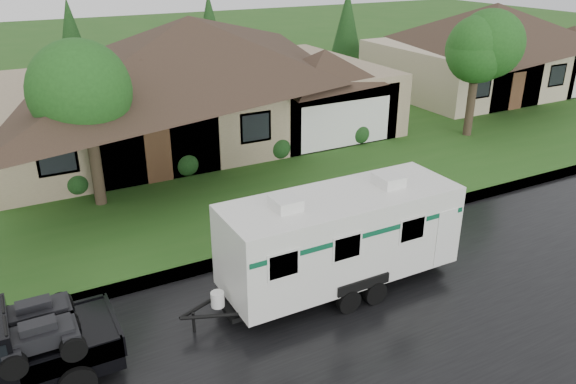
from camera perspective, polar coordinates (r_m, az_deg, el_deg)
name	(u,v)px	position (r m, az deg, el deg)	size (l,w,h in m)	color
ground	(302,289)	(15.52, 1.43, -9.86)	(140.00, 140.00, 0.00)	#26551A
road	(342,330)	(14.13, 5.56, -13.74)	(140.00, 8.00, 0.01)	black
curb	(266,251)	(17.18, -2.29, -6.00)	(140.00, 0.50, 0.15)	gray
lawn	(150,137)	(28.30, -13.81, 5.47)	(140.00, 26.00, 0.15)	#26551A
house_main	(199,64)	(27.00, -9.07, 12.72)	(19.44, 10.80, 6.90)	gray
house_neighbor	(498,38)	(38.81, 20.55, 14.41)	(15.12, 9.72, 6.45)	#BCAD8C
tree_left_green	(85,93)	(19.93, -19.89, 9.40)	(3.47, 3.47, 5.74)	#382B1E
tree_right_green	(478,51)	(28.04, 18.72, 13.41)	(3.50, 3.50, 5.80)	#382B1E
shrub_row	(234,154)	(23.56, -5.52, 3.88)	(13.60, 1.00, 1.00)	#143814
travel_trailer	(341,235)	(14.86, 5.37, -4.37)	(6.76, 2.37, 3.03)	white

